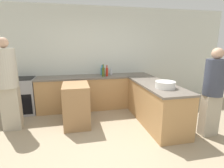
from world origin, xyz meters
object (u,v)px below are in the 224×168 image
object	(u,v)px
mixing_bowl	(165,85)
person_at_peninsula	(213,90)
range_oven	(23,96)
vinegar_bottle_clear	(111,72)
person_by_range	(8,82)
olive_oil_bottle	(103,72)
dish_soap_bottle	(102,71)
hot_sauce_bottle	(107,72)
island_table	(76,105)

from	to	relation	value
mixing_bowl	person_at_peninsula	xyz separation A→B (m)	(0.77, -0.34, -0.06)
range_oven	mixing_bowl	world-z (taller)	mixing_bowl
mixing_bowl	vinegar_bottle_clear	xyz separation A→B (m)	(-0.69, 1.74, 0.01)
person_by_range	vinegar_bottle_clear	bearing A→B (deg)	24.19
person_by_range	mixing_bowl	bearing A→B (deg)	-13.55
person_by_range	olive_oil_bottle	bearing A→B (deg)	21.06
olive_oil_bottle	person_at_peninsula	bearing A→B (deg)	-46.83
dish_soap_bottle	vinegar_bottle_clear	distance (m)	0.25
olive_oil_bottle	mixing_bowl	bearing A→B (deg)	-57.37
olive_oil_bottle	hot_sauce_bottle	bearing A→B (deg)	8.32
vinegar_bottle_clear	person_at_peninsula	size ratio (longest dim) A/B	0.12
hot_sauce_bottle	person_by_range	world-z (taller)	person_by_range
mixing_bowl	person_by_range	size ratio (longest dim) A/B	0.21
mixing_bowl	vinegar_bottle_clear	bearing A→B (deg)	111.72
vinegar_bottle_clear	olive_oil_bottle	bearing A→B (deg)	-136.72
range_oven	dish_soap_bottle	size ratio (longest dim) A/B	3.37
vinegar_bottle_clear	mixing_bowl	bearing A→B (deg)	-68.28
range_oven	olive_oil_bottle	bearing A→B (deg)	-3.45
hot_sauce_bottle	vinegar_bottle_clear	size ratio (longest dim) A/B	1.47
island_table	vinegar_bottle_clear	size ratio (longest dim) A/B	4.58
island_table	hot_sauce_bottle	bearing A→B (deg)	45.79
vinegar_bottle_clear	person_at_peninsula	distance (m)	2.54
vinegar_bottle_clear	dish_soap_bottle	bearing A→B (deg)	175.49
range_oven	mixing_bowl	distance (m)	3.43
island_table	mixing_bowl	xyz separation A→B (m)	(1.69, -0.65, 0.50)
range_oven	dish_soap_bottle	bearing A→B (deg)	4.03
dish_soap_bottle	hot_sauce_bottle	distance (m)	0.27
dish_soap_bottle	vinegar_bottle_clear	world-z (taller)	dish_soap_bottle
mixing_bowl	dish_soap_bottle	xyz separation A→B (m)	(-0.94, 1.76, 0.04)
vinegar_bottle_clear	person_by_range	world-z (taller)	person_by_range
person_at_peninsula	hot_sauce_bottle	bearing A→B (deg)	131.23
range_oven	hot_sauce_bottle	distance (m)	2.21
hot_sauce_bottle	dish_soap_bottle	bearing A→B (deg)	109.32
person_by_range	dish_soap_bottle	bearing A→B (deg)	27.22
vinegar_bottle_clear	range_oven	bearing A→B (deg)	-176.90
island_table	person_at_peninsula	distance (m)	2.68
island_table	vinegar_bottle_clear	world-z (taller)	vinegar_bottle_clear
mixing_bowl	range_oven	bearing A→B (deg)	151.64
person_at_peninsula	mixing_bowl	bearing A→B (deg)	155.83
dish_soap_bottle	person_by_range	distance (m)	2.28
dish_soap_bottle	olive_oil_bottle	size ratio (longest dim) A/B	0.85
hot_sauce_bottle	olive_oil_bottle	distance (m)	0.10
olive_oil_bottle	person_at_peninsula	xyz separation A→B (m)	(1.72, -1.83, -0.12)
dish_soap_bottle	person_by_range	world-z (taller)	person_by_range
mixing_bowl	olive_oil_bottle	distance (m)	1.77
range_oven	person_at_peninsula	world-z (taller)	person_at_peninsula
hot_sauce_bottle	vinegar_bottle_clear	xyz separation A→B (m)	(0.16, 0.23, -0.04)
olive_oil_bottle	island_table	bearing A→B (deg)	-131.04
hot_sauce_bottle	person_by_range	xyz separation A→B (m)	(-2.11, -0.79, -0.00)
hot_sauce_bottle	person_by_range	distance (m)	2.26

